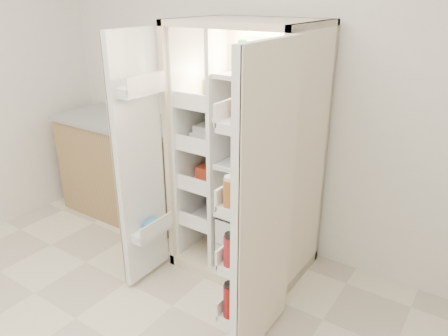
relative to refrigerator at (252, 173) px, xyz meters
The scene contains 5 objects.
wall_back 0.71m from the refrigerator, 112.55° to the left, with size 4.00×0.02×2.70m, color silver.
refrigerator is the anchor object (origin of this frame).
freezer_door 0.81m from the refrigerator, 130.49° to the right, with size 0.15×0.40×1.72m.
fridge_door 0.85m from the refrigerator, 56.19° to the right, with size 0.17×0.58×1.72m.
kitchen_counter 1.38m from the refrigerator, behind, with size 1.27×0.68×0.92m.
Camera 1 is at (1.57, -0.80, 1.95)m, focal length 34.00 mm.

